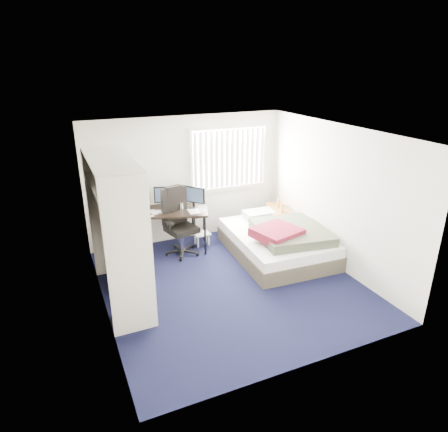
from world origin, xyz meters
TOP-DOWN VIEW (x-y plane):
  - ground at (0.00, 0.00)m, footprint 4.20×4.20m
  - room_shell at (0.00, 0.00)m, footprint 4.20×4.20m
  - window_assembly at (0.90, 2.04)m, footprint 1.72×0.09m
  - closet at (-1.67, 0.27)m, footprint 0.64×1.84m
  - desk at (-0.59, 1.75)m, footprint 1.80×1.26m
  - office_chair at (-0.40, 1.46)m, footprint 0.74×0.74m
  - footstool at (0.10, 1.60)m, footprint 0.31×0.25m
  - nightstand at (1.75, 1.39)m, footprint 0.68×0.96m
  - bed at (1.26, 0.60)m, footprint 1.71×2.22m
  - pine_box at (-1.65, -0.27)m, footprint 0.46×0.36m

SIDE VIEW (x-z plane):
  - ground at x=0.00m, z-range 0.00..0.00m
  - pine_box at x=-1.65m, z-range 0.00..0.33m
  - footstool at x=0.10m, z-range 0.07..0.32m
  - bed at x=1.26m, z-range -0.06..0.64m
  - office_chair at x=-0.40m, z-range -0.15..1.15m
  - nightstand at x=1.75m, z-range 0.14..0.92m
  - desk at x=-0.59m, z-range 0.20..1.47m
  - closet at x=-1.67m, z-range 0.24..2.46m
  - room_shell at x=0.00m, z-range -0.59..3.61m
  - window_assembly at x=0.90m, z-range 0.94..2.26m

